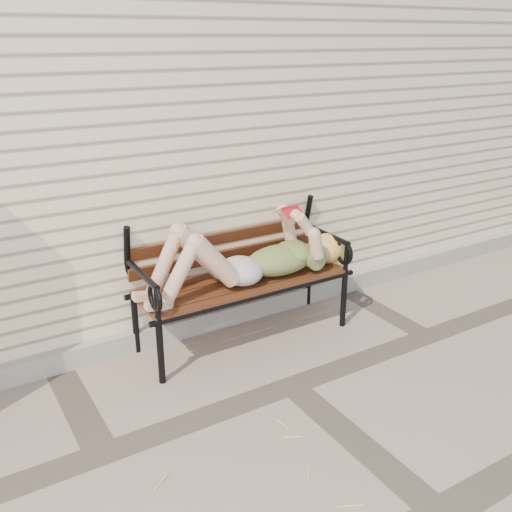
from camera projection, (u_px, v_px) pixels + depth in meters
ground at (292, 386)px, 3.71m from camera, size 80.00×80.00×0.00m
house_wall at (120, 104)px, 5.56m from camera, size 8.00×4.00×3.00m
foundation_strip at (221, 317)px, 4.46m from camera, size 8.00×0.10×0.15m
garden_bench at (236, 256)px, 4.16m from camera, size 1.72×0.68×1.11m
reading_woman at (247, 257)px, 4.04m from camera, size 1.62×0.37×0.51m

